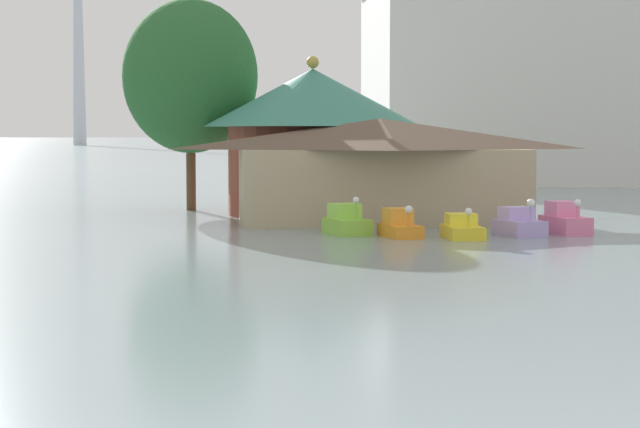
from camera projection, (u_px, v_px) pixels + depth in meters
name	position (u px, v px, depth m)	size (l,w,h in m)	color
pedal_boat_lime	(347.00, 222.00, 51.60)	(2.14, 2.67, 1.77)	#8CCC3F
pedal_boat_orange	(400.00, 226.00, 50.35)	(1.75, 2.72, 1.47)	orange
pedal_boat_yellow	(462.00, 228.00, 49.84)	(1.48, 2.76, 1.41)	yellow
pedal_boat_lavender	(519.00, 224.00, 50.99)	(2.16, 2.62, 1.71)	#B299D8
pedal_boat_pink	(565.00, 221.00, 51.99)	(1.89, 2.85, 1.64)	pink
boathouse	(380.00, 168.00, 58.52)	(15.47, 8.16, 5.33)	tan
green_roof_pavilion	(313.00, 133.00, 63.85)	(12.26, 12.26, 8.88)	brown
shoreline_tree_mid	(190.00, 76.00, 67.30)	(8.00, 8.00, 12.49)	brown
background_building_block	(566.00, 82.00, 103.34)	(35.94, 17.22, 18.36)	silver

